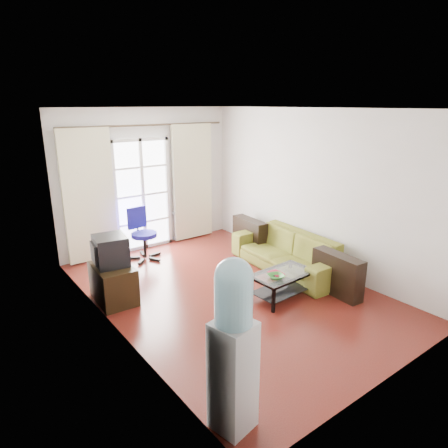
# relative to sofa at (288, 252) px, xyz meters

# --- Properties ---
(floor) EXTENTS (5.20, 5.20, 0.00)m
(floor) POSITION_rel_sofa_xyz_m (-1.33, -0.08, -0.32)
(floor) COLOR maroon
(floor) RESTS_ON ground
(ceiling) EXTENTS (5.20, 5.20, 0.00)m
(ceiling) POSITION_rel_sofa_xyz_m (-1.33, -0.08, 2.38)
(ceiling) COLOR white
(ceiling) RESTS_ON wall_back
(wall_back) EXTENTS (3.60, 0.02, 2.70)m
(wall_back) POSITION_rel_sofa_xyz_m (-1.33, 2.52, 1.03)
(wall_back) COLOR silver
(wall_back) RESTS_ON floor
(wall_front) EXTENTS (3.60, 0.02, 2.70)m
(wall_front) POSITION_rel_sofa_xyz_m (-1.33, -2.68, 1.03)
(wall_front) COLOR silver
(wall_front) RESTS_ON floor
(wall_left) EXTENTS (0.02, 5.20, 2.70)m
(wall_left) POSITION_rel_sofa_xyz_m (-3.13, -0.08, 1.03)
(wall_left) COLOR silver
(wall_left) RESTS_ON floor
(wall_right) EXTENTS (0.02, 5.20, 2.70)m
(wall_right) POSITION_rel_sofa_xyz_m (0.47, -0.08, 1.03)
(wall_right) COLOR silver
(wall_right) RESTS_ON floor
(french_door) EXTENTS (1.16, 0.06, 2.15)m
(french_door) POSITION_rel_sofa_xyz_m (-1.48, 2.47, 0.75)
(french_door) COLOR white
(french_door) RESTS_ON wall_back
(curtain_rod) EXTENTS (3.30, 0.04, 0.04)m
(curtain_rod) POSITION_rel_sofa_xyz_m (-1.33, 2.42, 2.06)
(curtain_rod) COLOR #4C3F2D
(curtain_rod) RESTS_ON wall_back
(curtain_left) EXTENTS (0.90, 0.07, 2.35)m
(curtain_left) POSITION_rel_sofa_xyz_m (-2.53, 2.40, 0.88)
(curtain_left) COLOR beige
(curtain_left) RESTS_ON curtain_rod
(curtain_right) EXTENTS (0.90, 0.07, 2.35)m
(curtain_right) POSITION_rel_sofa_xyz_m (-0.38, 2.40, 0.88)
(curtain_right) COLOR beige
(curtain_right) RESTS_ON curtain_rod
(radiator) EXTENTS (0.64, 0.12, 0.64)m
(radiator) POSITION_rel_sofa_xyz_m (-0.53, 2.42, 0.01)
(radiator) COLOR #9D9DA0
(radiator) RESTS_ON floor
(sofa) EXTENTS (2.32, 1.18, 0.64)m
(sofa) POSITION_rel_sofa_xyz_m (0.00, 0.00, 0.00)
(sofa) COLOR brown
(sofa) RESTS_ON floor
(coffee_table) EXTENTS (0.98, 0.59, 0.39)m
(coffee_table) POSITION_rel_sofa_xyz_m (-0.81, -0.69, -0.07)
(coffee_table) COLOR silver
(coffee_table) RESTS_ON floor
(bowl) EXTENTS (0.35, 0.35, 0.06)m
(bowl) POSITION_rel_sofa_xyz_m (-1.03, -0.77, 0.09)
(bowl) COLOR #328731
(bowl) RESTS_ON coffee_table
(book) EXTENTS (0.19, 0.24, 0.02)m
(book) POSITION_rel_sofa_xyz_m (-1.00, -0.65, 0.08)
(book) COLOR maroon
(book) RESTS_ON coffee_table
(remote) EXTENTS (0.16, 0.07, 0.02)m
(remote) POSITION_rel_sofa_xyz_m (-0.94, -0.68, 0.07)
(remote) COLOR black
(remote) RESTS_ON coffee_table
(tv_stand) EXTENTS (0.53, 0.77, 0.55)m
(tv_stand) POSITION_rel_sofa_xyz_m (-2.85, 0.69, -0.05)
(tv_stand) COLOR black
(tv_stand) RESTS_ON floor
(crt_tv) EXTENTS (0.52, 0.52, 0.43)m
(crt_tv) POSITION_rel_sofa_xyz_m (-2.85, 0.75, 0.44)
(crt_tv) COLOR black
(crt_tv) RESTS_ON tv_stand
(task_chair) EXTENTS (0.73, 0.73, 0.95)m
(task_chair) POSITION_rel_sofa_xyz_m (-1.76, 1.94, -0.04)
(task_chair) COLOR black
(task_chair) RESTS_ON floor
(water_cooler) EXTENTS (0.39, 0.39, 1.61)m
(water_cooler) POSITION_rel_sofa_xyz_m (-2.93, -2.20, 0.52)
(water_cooler) COLOR silver
(water_cooler) RESTS_ON floor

